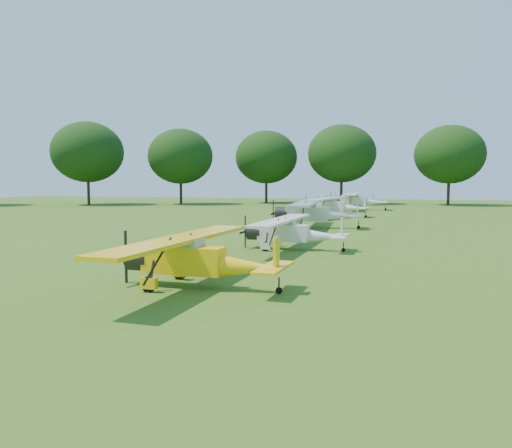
{
  "coord_description": "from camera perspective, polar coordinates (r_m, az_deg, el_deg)",
  "views": [
    {
      "loc": [
        6.27,
        -25.73,
        3.67
      ],
      "look_at": [
        -0.79,
        -0.28,
        1.4
      ],
      "focal_mm": 35.0,
      "sensor_mm": 36.0,
      "label": 1
    }
  ],
  "objects": [
    {
      "name": "ground",
      "position": [
        26.74,
        1.8,
        -2.98
      ],
      "size": [
        160.0,
        160.0,
        0.0
      ],
      "primitive_type": "plane",
      "color": "#254A12",
      "rests_on": "ground"
    },
    {
      "name": "tree_belt",
      "position": [
        26.4,
        9.73,
        14.35
      ],
      "size": [
        137.36,
        130.27,
        14.52
      ],
      "color": "black",
      "rests_on": "ground"
    },
    {
      "name": "aircraft_2",
      "position": [
        17.28,
        -6.94,
        -3.64
      ],
      "size": [
        6.05,
        9.63,
        1.9
      ],
      "rotation": [
        0.0,
        0.0,
        -0.05
      ],
      "color": "yellow",
      "rests_on": "ground"
    },
    {
      "name": "aircraft_3",
      "position": [
        26.81,
        4.02,
        -0.72
      ],
      "size": [
        5.7,
        9.07,
        1.79
      ],
      "rotation": [
        0.0,
        0.0,
        -0.04
      ],
      "color": "silver",
      "rests_on": "ground"
    },
    {
      "name": "aircraft_4",
      "position": [
        39.42,
        6.6,
        1.42
      ],
      "size": [
        7.06,
        11.25,
        2.21
      ],
      "rotation": [
        0.0,
        0.0,
        0.07
      ],
      "color": "silver",
      "rests_on": "ground"
    },
    {
      "name": "aircraft_5",
      "position": [
        52.6,
        8.9,
        2.2
      ],
      "size": [
        6.81,
        10.79,
        2.12
      ],
      "rotation": [
        0.0,
        0.0,
        -0.16
      ],
      "color": "silver",
      "rests_on": "ground"
    },
    {
      "name": "aircraft_6",
      "position": [
        65.5,
        11.46,
        2.77
      ],
      "size": [
        7.27,
        11.54,
        2.28
      ],
      "rotation": [
        0.0,
        0.0,
        0.01
      ],
      "color": "silver",
      "rests_on": "ground"
    },
    {
      "name": "aircraft_7",
      "position": [
        78.69,
        11.12,
        2.96
      ],
      "size": [
        6.14,
        9.75,
        1.91
      ],
      "rotation": [
        0.0,
        0.0,
        0.12
      ],
      "color": "silver",
      "rests_on": "ground"
    },
    {
      "name": "golf_cart",
      "position": [
        77.02,
        7.53,
        2.53
      ],
      "size": [
        2.15,
        1.76,
        1.6
      ],
      "rotation": [
        0.0,
        0.0,
        -0.42
      ],
      "color": "#BA100D",
      "rests_on": "ground"
    }
  ]
}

